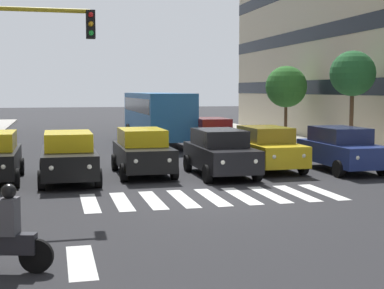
# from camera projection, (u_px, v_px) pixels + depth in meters

# --- Properties ---
(ground_plane) EXTENTS (180.00, 180.00, 0.00)m
(ground_plane) POSITION_uv_depth(u_px,v_px,m) (212.00, 197.00, 16.71)
(ground_plane) COLOR #262628
(crosswalk_markings) EXTENTS (7.65, 2.80, 0.01)m
(crosswalk_markings) POSITION_uv_depth(u_px,v_px,m) (212.00, 197.00, 16.70)
(crosswalk_markings) COLOR silver
(crosswalk_markings) RESTS_ON ground_plane
(lane_arrow_1) EXTENTS (0.50, 2.20, 0.01)m
(lane_arrow_1) POSITION_uv_depth(u_px,v_px,m) (81.00, 262.00, 10.41)
(lane_arrow_1) COLOR silver
(lane_arrow_1) RESTS_ON ground_plane
(car_0) EXTENTS (2.02, 4.44, 1.72)m
(car_0) POSITION_uv_depth(u_px,v_px,m) (341.00, 149.00, 22.04)
(car_0) COLOR navy
(car_0) RESTS_ON ground_plane
(car_1) EXTENTS (2.02, 4.44, 1.72)m
(car_1) POSITION_uv_depth(u_px,v_px,m) (266.00, 148.00, 22.36)
(car_1) COLOR gold
(car_1) RESTS_ON ground_plane
(car_2) EXTENTS (2.02, 4.44, 1.72)m
(car_2) POSITION_uv_depth(u_px,v_px,m) (220.00, 152.00, 20.80)
(car_2) COLOR black
(car_2) RESTS_ON ground_plane
(car_3) EXTENTS (2.02, 4.44, 1.72)m
(car_3) POSITION_uv_depth(u_px,v_px,m) (143.00, 151.00, 21.10)
(car_3) COLOR black
(car_3) RESTS_ON ground_plane
(car_4) EXTENTS (2.02, 4.44, 1.72)m
(car_4) POSITION_uv_depth(u_px,v_px,m) (68.00, 156.00, 19.46)
(car_4) COLOR black
(car_4) RESTS_ON ground_plane
(car_row2_0) EXTENTS (2.02, 4.44, 1.72)m
(car_row2_0) POSITION_uv_depth(u_px,v_px,m) (212.00, 134.00, 29.17)
(car_row2_0) COLOR maroon
(car_row2_0) RESTS_ON ground_plane
(bus_behind_traffic) EXTENTS (2.78, 10.50, 3.00)m
(bus_behind_traffic) POSITION_uv_depth(u_px,v_px,m) (157.00, 112.00, 33.44)
(bus_behind_traffic) COLOR #286BAD
(bus_behind_traffic) RESTS_ON ground_plane
(motorcycle_with_rider) EXTENTS (1.67, 0.55, 1.57)m
(motorcycle_with_rider) POSITION_uv_depth(u_px,v_px,m) (6.00, 236.00, 9.75)
(motorcycle_with_rider) COLOR black
(motorcycle_with_rider) RESTS_ON ground_plane
(street_tree_1) EXTENTS (2.22, 2.22, 4.95)m
(street_tree_1) POSITION_uv_depth(u_px,v_px,m) (353.00, 74.00, 27.47)
(street_tree_1) COLOR #513823
(street_tree_1) RESTS_ON sidewalk_left
(street_tree_2) EXTENTS (2.58, 2.58, 4.53)m
(street_tree_2) POSITION_uv_depth(u_px,v_px,m) (286.00, 87.00, 34.94)
(street_tree_2) COLOR #513823
(street_tree_2) RESTS_ON sidewalk_left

